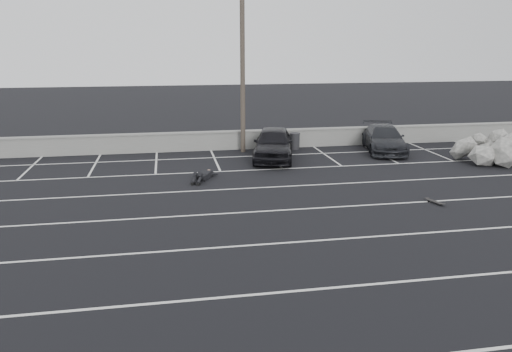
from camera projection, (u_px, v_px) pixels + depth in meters
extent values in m
plane|color=black|center=(318.00, 241.00, 15.23)|extent=(120.00, 120.00, 0.00)
cube|color=gray|center=(246.00, 140.00, 28.42)|extent=(50.00, 0.35, 1.00)
cube|color=gray|center=(245.00, 131.00, 28.28)|extent=(50.00, 0.45, 0.08)
cube|color=silver|center=(354.00, 286.00, 12.38)|extent=(36.00, 0.10, 0.01)
cube|color=silver|center=(318.00, 240.00, 15.23)|extent=(36.00, 0.10, 0.01)
cube|color=silver|center=(293.00, 209.00, 18.09)|extent=(36.00, 0.10, 0.01)
cube|color=silver|center=(276.00, 187.00, 20.94)|extent=(36.00, 0.10, 0.01)
cube|color=silver|center=(262.00, 170.00, 23.79)|extent=(36.00, 0.10, 0.01)
cube|color=silver|center=(251.00, 156.00, 26.64)|extent=(36.00, 0.10, 0.01)
cube|color=silver|center=(31.00, 167.00, 24.28)|extent=(0.10, 5.00, 0.01)
cube|color=silver|center=(95.00, 165.00, 24.79)|extent=(0.10, 5.00, 0.01)
cube|color=silver|center=(156.00, 162.00, 25.31)|extent=(0.10, 5.00, 0.01)
cube|color=silver|center=(215.00, 160.00, 25.82)|extent=(0.10, 5.00, 0.01)
cube|color=silver|center=(272.00, 157.00, 26.34)|extent=(0.10, 5.00, 0.01)
cube|color=silver|center=(326.00, 155.00, 26.86)|extent=(0.10, 5.00, 0.01)
cube|color=silver|center=(378.00, 153.00, 27.37)|extent=(0.10, 5.00, 0.01)
cube|color=silver|center=(429.00, 151.00, 27.89)|extent=(0.10, 5.00, 0.01)
cube|color=silver|center=(478.00, 149.00, 28.40)|extent=(0.10, 5.00, 0.01)
imported|color=black|center=(273.00, 144.00, 25.75)|extent=(3.10, 5.20, 1.66)
imported|color=black|center=(384.00, 139.00, 27.71)|extent=(3.09, 5.21, 1.42)
cylinder|color=#4C4238|center=(243.00, 62.00, 26.49)|extent=(0.26, 0.26, 9.73)
cylinder|color=#262729|center=(295.00, 141.00, 28.34)|extent=(0.68, 0.68, 0.88)
cylinder|color=#262729|center=(295.00, 133.00, 28.22)|extent=(0.76, 0.76, 0.05)
cube|color=black|center=(435.00, 202.00, 18.75)|extent=(0.39, 0.75, 0.02)
cube|color=#262729|center=(430.00, 201.00, 18.96)|extent=(0.16, 0.09, 0.04)
cube|color=#262729|center=(440.00, 204.00, 18.55)|extent=(0.16, 0.09, 0.04)
cylinder|color=black|center=(428.00, 201.00, 18.93)|extent=(0.04, 0.06, 0.05)
cylinder|color=black|center=(432.00, 201.00, 19.01)|extent=(0.04, 0.06, 0.05)
cylinder|color=black|center=(438.00, 205.00, 18.51)|extent=(0.04, 0.06, 0.05)
cylinder|color=black|center=(442.00, 204.00, 18.59)|extent=(0.04, 0.06, 0.05)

